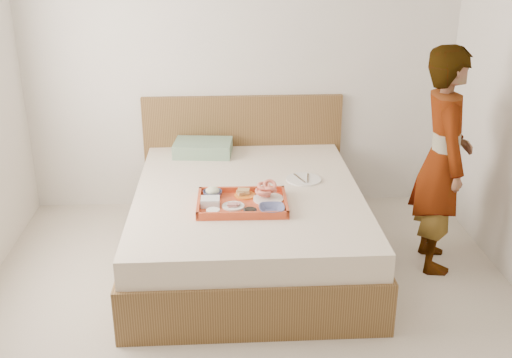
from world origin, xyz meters
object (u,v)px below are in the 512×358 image
at_px(tray, 242,203).
at_px(dinner_plate, 304,179).
at_px(bed, 248,224).
at_px(person, 443,161).

bearing_deg(tray, dinner_plate, 44.19).
relative_size(bed, tray, 3.44).
xyz_separation_m(bed, dinner_plate, (0.41, 0.16, 0.27)).
bearing_deg(person, dinner_plate, 78.15).
distance_m(tray, dinner_plate, 0.63).
bearing_deg(bed, tray, -100.45).
relative_size(tray, dinner_plate, 2.30).
bearing_deg(bed, dinner_plate, 20.82).
height_order(tray, dinner_plate, tray).
distance_m(bed, person, 1.40).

